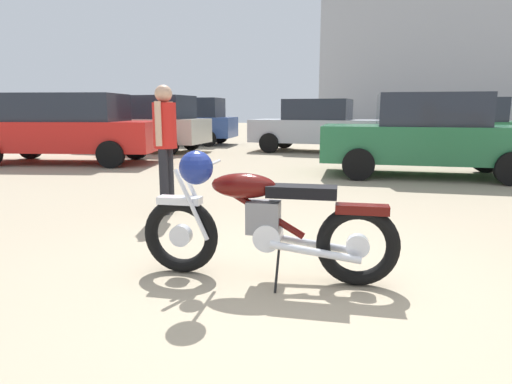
{
  "coord_description": "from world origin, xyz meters",
  "views": [
    {
      "loc": [
        0.45,
        -3.05,
        1.36
      ],
      "look_at": [
        -0.55,
        0.73,
        0.61
      ],
      "focal_mm": 30.53,
      "sensor_mm": 36.0,
      "label": 1
    }
  ],
  "objects_px": {
    "dark_sedan_left": "(458,128)",
    "red_hatchback_near": "(149,123)",
    "white_estate_far": "(317,126)",
    "silver_sedan_mid": "(61,126)",
    "blue_hatchback_right": "(187,121)",
    "bystander": "(165,136)",
    "pale_sedan_back": "(428,135)",
    "vintage_motorcycle": "(259,220)"
  },
  "relations": [
    {
      "from": "dark_sedan_left",
      "to": "red_hatchback_near",
      "type": "height_order",
      "value": "red_hatchback_near"
    },
    {
      "from": "dark_sedan_left",
      "to": "white_estate_far",
      "type": "distance_m",
      "value": 4.11
    },
    {
      "from": "silver_sedan_mid",
      "to": "blue_hatchback_right",
      "type": "xyz_separation_m",
      "value": [
        0.65,
        6.34,
        -0.02
      ]
    },
    {
      "from": "white_estate_far",
      "to": "dark_sedan_left",
      "type": "bearing_deg",
      "value": 172.38
    },
    {
      "from": "bystander",
      "to": "white_estate_far",
      "type": "bearing_deg",
      "value": 81.82
    },
    {
      "from": "blue_hatchback_right",
      "to": "white_estate_far",
      "type": "bearing_deg",
      "value": 158.46
    },
    {
      "from": "pale_sedan_back",
      "to": "red_hatchback_near",
      "type": "height_order",
      "value": "red_hatchback_near"
    },
    {
      "from": "pale_sedan_back",
      "to": "dark_sedan_left",
      "type": "distance_m",
      "value": 3.96
    },
    {
      "from": "silver_sedan_mid",
      "to": "pale_sedan_back",
      "type": "relative_size",
      "value": 1.16
    },
    {
      "from": "vintage_motorcycle",
      "to": "dark_sedan_left",
      "type": "relative_size",
      "value": 0.47
    },
    {
      "from": "vintage_motorcycle",
      "to": "pale_sedan_back",
      "type": "distance_m",
      "value": 6.54
    },
    {
      "from": "vintage_motorcycle",
      "to": "blue_hatchback_right",
      "type": "height_order",
      "value": "blue_hatchback_right"
    },
    {
      "from": "silver_sedan_mid",
      "to": "white_estate_far",
      "type": "relative_size",
      "value": 1.14
    },
    {
      "from": "dark_sedan_left",
      "to": "red_hatchback_near",
      "type": "distance_m",
      "value": 9.29
    },
    {
      "from": "pale_sedan_back",
      "to": "blue_hatchback_right",
      "type": "height_order",
      "value": "blue_hatchback_right"
    },
    {
      "from": "vintage_motorcycle",
      "to": "dark_sedan_left",
      "type": "xyz_separation_m",
      "value": [
        3.14,
        10.01,
        0.34
      ]
    },
    {
      "from": "blue_hatchback_right",
      "to": "dark_sedan_left",
      "type": "bearing_deg",
      "value": 160.44
    },
    {
      "from": "vintage_motorcycle",
      "to": "dark_sedan_left",
      "type": "bearing_deg",
      "value": -111.03
    },
    {
      "from": "pale_sedan_back",
      "to": "blue_hatchback_right",
      "type": "relative_size",
      "value": 1.06
    },
    {
      "from": "silver_sedan_mid",
      "to": "white_estate_far",
      "type": "bearing_deg",
      "value": 27.21
    },
    {
      "from": "pale_sedan_back",
      "to": "white_estate_far",
      "type": "relative_size",
      "value": 0.98
    },
    {
      "from": "silver_sedan_mid",
      "to": "pale_sedan_back",
      "type": "distance_m",
      "value": 8.73
    },
    {
      "from": "bystander",
      "to": "pale_sedan_back",
      "type": "height_order",
      "value": "pale_sedan_back"
    },
    {
      "from": "vintage_motorcycle",
      "to": "silver_sedan_mid",
      "type": "relative_size",
      "value": 0.42
    },
    {
      "from": "bystander",
      "to": "red_hatchback_near",
      "type": "xyz_separation_m",
      "value": [
        -4.4,
        7.66,
        -0.1
      ]
    },
    {
      "from": "pale_sedan_back",
      "to": "vintage_motorcycle",
      "type": "bearing_deg",
      "value": 71.01
    },
    {
      "from": "vintage_motorcycle",
      "to": "pale_sedan_back",
      "type": "height_order",
      "value": "pale_sedan_back"
    },
    {
      "from": "pale_sedan_back",
      "to": "red_hatchback_near",
      "type": "distance_m",
      "value": 8.73
    },
    {
      "from": "vintage_motorcycle",
      "to": "silver_sedan_mid",
      "type": "height_order",
      "value": "silver_sedan_mid"
    },
    {
      "from": "bystander",
      "to": "dark_sedan_left",
      "type": "bearing_deg",
      "value": 56.3
    },
    {
      "from": "vintage_motorcycle",
      "to": "red_hatchback_near",
      "type": "height_order",
      "value": "red_hatchback_near"
    },
    {
      "from": "vintage_motorcycle",
      "to": "bystander",
      "type": "relative_size",
      "value": 1.25
    },
    {
      "from": "bystander",
      "to": "silver_sedan_mid",
      "type": "height_order",
      "value": "silver_sedan_mid"
    },
    {
      "from": "dark_sedan_left",
      "to": "red_hatchback_near",
      "type": "bearing_deg",
      "value": -5.58
    },
    {
      "from": "bystander",
      "to": "white_estate_far",
      "type": "distance_m",
      "value": 9.07
    },
    {
      "from": "vintage_motorcycle",
      "to": "red_hatchback_near",
      "type": "xyz_separation_m",
      "value": [
        -6.14,
        9.56,
        0.43
      ]
    },
    {
      "from": "bystander",
      "to": "red_hatchback_near",
      "type": "bearing_deg",
      "value": 117.2
    },
    {
      "from": "silver_sedan_mid",
      "to": "blue_hatchback_right",
      "type": "bearing_deg",
      "value": 73.06
    },
    {
      "from": "dark_sedan_left",
      "to": "red_hatchback_near",
      "type": "xyz_separation_m",
      "value": [
        -9.28,
        -0.45,
        0.08
      ]
    },
    {
      "from": "silver_sedan_mid",
      "to": "pale_sedan_back",
      "type": "xyz_separation_m",
      "value": [
        8.73,
        -0.01,
        -0.1
      ]
    },
    {
      "from": "blue_hatchback_right",
      "to": "red_hatchback_near",
      "type": "distance_m",
      "value": 3.03
    },
    {
      "from": "blue_hatchback_right",
      "to": "white_estate_far",
      "type": "distance_m",
      "value": 5.53
    }
  ]
}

